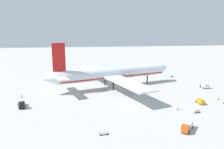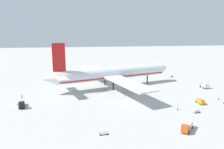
{
  "view_description": "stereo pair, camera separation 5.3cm",
  "coord_description": "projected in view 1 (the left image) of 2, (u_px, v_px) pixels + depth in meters",
  "views": [
    {
      "loc": [
        -19.1,
        -108.49,
        29.31
      ],
      "look_at": [
        -1.52,
        -2.23,
        7.29
      ],
      "focal_mm": 33.93,
      "sensor_mm": 36.0,
      "label": 1
    },
    {
      "loc": [
        -19.05,
        -108.5,
        29.31
      ],
      "look_at": [
        -1.52,
        -2.23,
        7.29
      ],
      "focal_mm": 33.93,
      "sensor_mm": 36.0,
      "label": 2
    }
  ],
  "objects": [
    {
      "name": "ground_plane",
      "position": [
        114.0,
        87.0,
        113.79
      ],
      "size": [
        600.0,
        600.0,
        0.0
      ],
      "primitive_type": "plane",
      "color": "#B2B2AD"
    },
    {
      "name": "airliner",
      "position": [
        112.0,
        73.0,
        111.76
      ],
      "size": [
        71.69,
        71.08,
        24.1
      ],
      "color": "silver",
      "rests_on": "ground"
    },
    {
      "name": "service_truck_0",
      "position": [
        204.0,
        85.0,
        111.18
      ],
      "size": [
        3.02,
        5.33,
        2.76
      ],
      "color": "#999EA5",
      "rests_on": "ground"
    },
    {
      "name": "service_truck_1",
      "position": [
        187.0,
        126.0,
        63.45
      ],
      "size": [
        5.73,
        5.97,
        2.52
      ],
      "color": "#BF4C14",
      "rests_on": "ground"
    },
    {
      "name": "service_truck_2",
      "position": [
        21.0,
        104.0,
        83.14
      ],
      "size": [
        4.2,
        6.97,
        2.75
      ],
      "color": "black",
      "rests_on": "ground"
    },
    {
      "name": "service_van",
      "position": [
        200.0,
        101.0,
        87.16
      ],
      "size": [
        2.1,
        4.55,
        1.97
      ],
      "color": "orange",
      "rests_on": "ground"
    },
    {
      "name": "baggage_cart_0",
      "position": [
        196.0,
        111.0,
        77.58
      ],
      "size": [
        3.07,
        1.94,
        1.32
      ],
      "color": "gray",
      "rests_on": "ground"
    },
    {
      "name": "baggage_cart_1",
      "position": [
        171.0,
        76.0,
        138.44
      ],
      "size": [
        2.98,
        2.48,
        1.43
      ],
      "color": "gray",
      "rests_on": "ground"
    },
    {
      "name": "baggage_cart_2",
      "position": [
        104.0,
        133.0,
        61.32
      ],
      "size": [
        3.24,
        1.64,
        0.4
      ],
      "color": "gray",
      "rests_on": "ground"
    },
    {
      "name": "ground_worker_0",
      "position": [
        178.0,
        108.0,
        80.04
      ],
      "size": [
        0.41,
        0.41,
        1.76
      ],
      "color": "navy",
      "rests_on": "ground"
    },
    {
      "name": "ground_worker_1",
      "position": [
        22.0,
        96.0,
        94.57
      ],
      "size": [
        0.52,
        0.52,
        1.61
      ],
      "color": "navy",
      "rests_on": "ground"
    },
    {
      "name": "ground_worker_3",
      "position": [
        224.0,
        101.0,
        87.28
      ],
      "size": [
        0.49,
        0.49,
        1.76
      ],
      "color": "black",
      "rests_on": "ground"
    },
    {
      "name": "ground_worker_4",
      "position": [
        218.0,
        98.0,
        91.64
      ],
      "size": [
        0.55,
        0.55,
        1.79
      ],
      "color": "#3F3F47",
      "rests_on": "ground"
    },
    {
      "name": "traffic_cone_0",
      "position": [
        149.0,
        71.0,
        158.01
      ],
      "size": [
        0.36,
        0.36,
        0.55
      ],
      "primitive_type": "cone",
      "color": "orange",
      "rests_on": "ground"
    },
    {
      "name": "traffic_cone_1",
      "position": [
        213.0,
        98.0,
        93.37
      ],
      "size": [
        0.36,
        0.36,
        0.55
      ],
      "primitive_type": "cone",
      "color": "orange",
      "rests_on": "ground"
    },
    {
      "name": "traffic_cone_2",
      "position": [
        202.0,
        108.0,
        81.19
      ],
      "size": [
        0.36,
        0.36,
        0.55
      ],
      "primitive_type": "cone",
      "color": "orange",
      "rests_on": "ground"
    }
  ]
}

